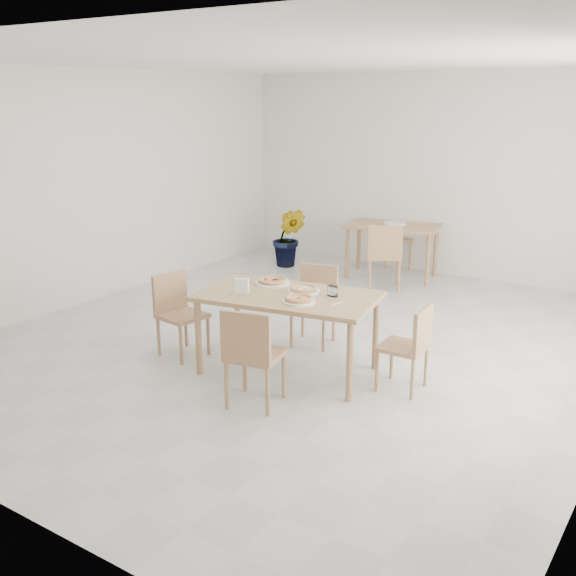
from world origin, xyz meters
The scene contains 21 objects.
main_table centered at (0.31, -0.72, 0.67)m, with size 1.73×1.17×0.75m.
chair_south centered at (0.47, -1.51, 0.50)m, with size 0.51×0.51×0.85m.
chair_north centered at (0.11, 0.08, 0.47)m, with size 0.48×0.48×0.81m.
chair_west centered at (-0.85, -0.95, 0.47)m, with size 0.46×0.46×0.81m.
chair_east centered at (1.42, -0.49, 0.45)m, with size 0.39×0.39×0.77m.
plate_margherita centered at (0.52, -0.87, 0.76)m, with size 0.30×0.30×0.02m, color white.
plate_mushroom centered at (0.39, -0.59, 0.76)m, with size 0.30×0.30×0.02m, color white.
plate_pepperoni centered at (-0.01, -0.51, 0.76)m, with size 0.34×0.34×0.02m, color white.
pizza_margherita centered at (0.52, -0.87, 0.78)m, with size 0.26×0.26×0.03m.
pizza_mushroom centered at (0.39, -0.59, 0.78)m, with size 0.30×0.30×0.03m.
pizza_pepperoni centered at (-0.01, -0.51, 0.78)m, with size 0.29×0.29×0.03m.
tumbler_a centered at (0.69, -0.56, 0.80)m, with size 0.07×0.07×0.09m, color white.
tumbler_b centered at (0.65, -0.54, 0.80)m, with size 0.07×0.07×0.09m, color white.
napkin_holder centered at (-0.04, -0.95, 0.82)m, with size 0.15×0.12×0.15m.
fork_a centered at (-0.13, -0.99, 0.75)m, with size 0.01×0.18×0.01m, color silver.
fork_b centered at (0.81, -0.73, 0.75)m, with size 0.01×0.17×0.01m, color silver.
second_table centered at (-0.35, 2.90, 0.65)m, with size 1.39×0.97×0.75m.
chair_back_s centered at (-0.15, 2.23, 0.51)m, with size 0.59×0.59×0.89m.
chair_back_n centered at (-0.54, 3.60, 0.50)m, with size 0.53×0.53×0.86m.
plate_empty centered at (-0.36, 2.97, 0.76)m, with size 0.32×0.32×0.02m, color white.
potted_plant centered at (-1.90, 2.61, 0.44)m, with size 0.49×0.39×0.89m, color #1B5A1D.
Camera 1 is at (3.54, -5.58, 2.49)m, focal length 42.00 mm.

